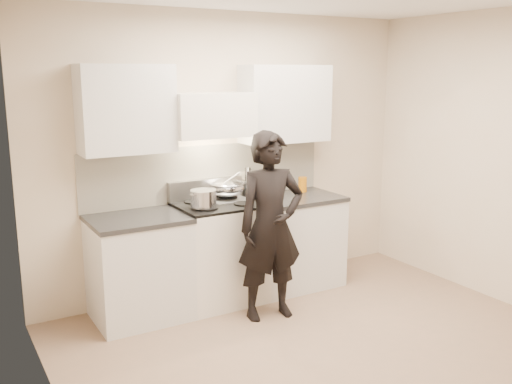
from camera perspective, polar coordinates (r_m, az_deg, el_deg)
ground_plane at (r=4.62m, az=8.15°, el=-15.76°), size 4.00×4.00×0.00m
room_shell at (r=4.39m, az=5.16°, el=4.84°), size 4.04×3.54×2.70m
stove at (r=5.40m, az=-3.71°, el=-6.01°), size 0.76×0.65×0.96m
counter_right at (r=5.80m, az=3.66°, el=-4.86°), size 0.92×0.67×0.92m
counter_left at (r=5.12m, az=-11.60°, el=-7.41°), size 0.82×0.67×0.92m
wok at (r=5.45m, az=-2.95°, el=0.44°), size 0.35×0.41×0.28m
stock_pot at (r=5.07m, az=-5.27°, el=-0.64°), size 0.31×0.30×0.15m
utensil_crock at (r=5.67m, az=-0.79°, el=0.48°), size 0.11×0.11×0.29m
spice_jar at (r=5.77m, az=0.86°, el=0.23°), size 0.04×0.04×0.09m
oil_glass at (r=5.89m, az=4.67°, el=0.76°), size 0.09×0.09×0.16m
person at (r=4.94m, az=1.48°, el=-3.44°), size 0.65×0.47×1.65m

